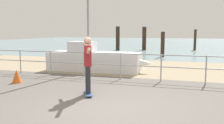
{
  "coord_description": "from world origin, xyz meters",
  "views": [
    {
      "loc": [
        1.93,
        -5.41,
        1.9
      ],
      "look_at": [
        -0.44,
        2.0,
        0.9
      ],
      "focal_mm": 38.7,
      "sensor_mm": 36.0,
      "label": 1
    }
  ],
  "objects": [
    {
      "name": "groyne_post_1",
      "position": [
        -2.32,
        18.38,
        1.16
      ],
      "size": [
        0.4,
        0.4,
        2.32
      ],
      "primitive_type": "cylinder",
      "color": "#332319",
      "rests_on": "ground"
    },
    {
      "name": "sea_surface",
      "position": [
        0.0,
        35.0,
        0.0
      ],
      "size": [
        72.0,
        50.0,
        0.04
      ],
      "primitive_type": "cube",
      "color": "#75939E",
      "rests_on": "ground"
    },
    {
      "name": "ground_plane",
      "position": [
        0.0,
        -1.0,
        0.0
      ],
      "size": [
        24.0,
        10.0,
        0.04
      ],
      "primitive_type": "cube",
      "color": "#605B56",
      "rests_on": "ground"
    },
    {
      "name": "beach_strip",
      "position": [
        0.0,
        7.0,
        0.0
      ],
      "size": [
        24.0,
        6.0,
        0.04
      ],
      "primitive_type": "cube",
      "color": "tan",
      "rests_on": "ground"
    },
    {
      "name": "skateboard",
      "position": [
        -0.88,
        1.04,
        0.07
      ],
      "size": [
        0.54,
        0.8,
        0.08
      ],
      "color": "#334C8C",
      "rests_on": "ground"
    },
    {
      "name": "sailboat",
      "position": [
        -2.19,
        5.23,
        0.52
      ],
      "size": [
        4.98,
        1.54,
        5.17
      ],
      "color": "silver",
      "rests_on": "ground"
    },
    {
      "name": "groyne_post_3",
      "position": [
        2.49,
        19.85,
        1.03
      ],
      "size": [
        0.24,
        0.24,
        2.06
      ],
      "primitive_type": "cylinder",
      "color": "#332319",
      "rests_on": "ground"
    },
    {
      "name": "skateboarder",
      "position": [
        -0.88,
        1.04,
        1.02
      ],
      "size": [
        0.73,
        1.33,
        1.65
      ],
      "color": "#26262B",
      "rests_on": "skateboard"
    },
    {
      "name": "traffic_cone",
      "position": [
        -4.03,
        1.79,
        0.25
      ],
      "size": [
        0.36,
        0.36,
        0.5
      ],
      "primitive_type": "cone",
      "color": "#E55919",
      "rests_on": "ground"
    },
    {
      "name": "railing_fence",
      "position": [
        -1.38,
        3.6,
        0.7
      ],
      "size": [
        14.12,
        0.05,
        1.05
      ],
      "color": "#9EA0A5",
      "rests_on": "ground"
    },
    {
      "name": "groyne_post_2",
      "position": [
        0.08,
        12.6,
        0.93
      ],
      "size": [
        0.28,
        0.28,
        1.85
      ],
      "primitive_type": "cylinder",
      "color": "#332319",
      "rests_on": "ground"
    },
    {
      "name": "groyne_post_0",
      "position": [
        -4.72,
        17.26,
        1.17
      ],
      "size": [
        0.38,
        0.38,
        2.34
      ],
      "primitive_type": "cylinder",
      "color": "#332319",
      "rests_on": "ground"
    }
  ]
}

